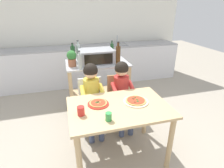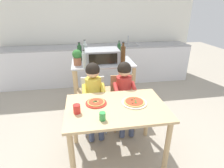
{
  "view_description": "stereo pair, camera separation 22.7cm",
  "coord_description": "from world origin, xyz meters",
  "px_view_note": "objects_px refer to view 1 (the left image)",
  "views": [
    {
      "loc": [
        -0.56,
        -1.71,
        1.8
      ],
      "look_at": [
        0.0,
        0.3,
        0.88
      ],
      "focal_mm": 29.06,
      "sensor_mm": 36.0,
      "label": 1
    },
    {
      "loc": [
        -0.33,
        -1.75,
        1.8
      ],
      "look_at": [
        0.0,
        0.3,
        0.88
      ],
      "focal_mm": 29.06,
      "sensor_mm": 36.0,
      "label": 2
    }
  ],
  "objects_px": {
    "kitchen_island_cart": "(98,79)",
    "drinking_cup_red": "(81,111)",
    "dining_table": "(119,115)",
    "dining_chair_left": "(91,101)",
    "child_in_red_shirt": "(122,88)",
    "potted_herb_plant": "(72,58)",
    "bottle_squat_spirits": "(118,55)",
    "pizza_plate_red_rimmed": "(98,103)",
    "bottle_dark_olive_oil": "(112,50)",
    "dining_chair_right": "(120,97)",
    "pizza_plate_cream": "(136,101)",
    "bottle_slim_sauce": "(80,61)",
    "child_in_yellow_shirt": "(92,92)",
    "bottle_tall_green_wine": "(73,54)",
    "bottle_brown_beer": "(78,52)",
    "toaster_oven": "(96,56)",
    "drinking_cup_green": "(109,117)"
  },
  "relations": [
    {
      "from": "kitchen_island_cart",
      "to": "drinking_cup_red",
      "type": "xyz_separation_m",
      "value": [
        -0.42,
        -1.22,
        0.17
      ]
    },
    {
      "from": "drinking_cup_red",
      "to": "dining_table",
      "type": "bearing_deg",
      "value": 8.1
    },
    {
      "from": "dining_table",
      "to": "dining_chair_left",
      "type": "height_order",
      "value": "dining_chair_left"
    },
    {
      "from": "child_in_red_shirt",
      "to": "potted_herb_plant",
      "type": "bearing_deg",
      "value": 141.07
    },
    {
      "from": "bottle_squat_spirits",
      "to": "pizza_plate_red_rimmed",
      "type": "relative_size",
      "value": 1.47
    },
    {
      "from": "bottle_dark_olive_oil",
      "to": "potted_herb_plant",
      "type": "relative_size",
      "value": 1.2
    },
    {
      "from": "kitchen_island_cart",
      "to": "dining_chair_left",
      "type": "distance_m",
      "value": 0.57
    },
    {
      "from": "child_in_red_shirt",
      "to": "dining_chair_right",
      "type": "bearing_deg",
      "value": 90.0
    },
    {
      "from": "dining_chair_right",
      "to": "bottle_squat_spirits",
      "type": "bearing_deg",
      "value": 78.9
    },
    {
      "from": "dining_chair_right",
      "to": "dining_table",
      "type": "bearing_deg",
      "value": -108.75
    },
    {
      "from": "dining_chair_right",
      "to": "kitchen_island_cart",
      "type": "bearing_deg",
      "value": 115.54
    },
    {
      "from": "kitchen_island_cart",
      "to": "child_in_red_shirt",
      "type": "height_order",
      "value": "child_in_red_shirt"
    },
    {
      "from": "bottle_dark_olive_oil",
      "to": "dining_chair_right",
      "type": "height_order",
      "value": "bottle_dark_olive_oil"
    },
    {
      "from": "pizza_plate_cream",
      "to": "bottle_slim_sauce",
      "type": "bearing_deg",
      "value": 122.55
    },
    {
      "from": "dining_table",
      "to": "dining_chair_left",
      "type": "xyz_separation_m",
      "value": [
        -0.22,
        0.65,
        -0.14
      ]
    },
    {
      "from": "bottle_slim_sauce",
      "to": "child_in_yellow_shirt",
      "type": "height_order",
      "value": "bottle_slim_sauce"
    },
    {
      "from": "bottle_squat_spirits",
      "to": "potted_herb_plant",
      "type": "distance_m",
      "value": 0.72
    },
    {
      "from": "bottle_dark_olive_oil",
      "to": "bottle_tall_green_wine",
      "type": "bearing_deg",
      "value": -171.45
    },
    {
      "from": "bottle_squat_spirits",
      "to": "pizza_plate_red_rimmed",
      "type": "distance_m",
      "value": 1.04
    },
    {
      "from": "dining_table",
      "to": "pizza_plate_red_rimmed",
      "type": "xyz_separation_m",
      "value": [
        -0.22,
        0.1,
        0.13
      ]
    },
    {
      "from": "kitchen_island_cart",
      "to": "bottle_dark_olive_oil",
      "type": "height_order",
      "value": "bottle_dark_olive_oil"
    },
    {
      "from": "child_in_red_shirt",
      "to": "bottle_squat_spirits",
      "type": "bearing_deg",
      "value": 81.97
    },
    {
      "from": "dining_chair_left",
      "to": "potted_herb_plant",
      "type": "bearing_deg",
      "value": 116.45
    },
    {
      "from": "bottle_brown_beer",
      "to": "potted_herb_plant",
      "type": "xyz_separation_m",
      "value": [
        -0.14,
        -0.32,
        -0.01
      ]
    },
    {
      "from": "bottle_tall_green_wine",
      "to": "dining_chair_left",
      "type": "bearing_deg",
      "value": -75.95
    },
    {
      "from": "toaster_oven",
      "to": "child_in_red_shirt",
      "type": "distance_m",
      "value": 0.74
    },
    {
      "from": "dining_table",
      "to": "drinking_cup_red",
      "type": "relative_size",
      "value": 11.62
    },
    {
      "from": "drinking_cup_green",
      "to": "kitchen_island_cart",
      "type": "bearing_deg",
      "value": 83.25
    },
    {
      "from": "toaster_oven",
      "to": "bottle_squat_spirits",
      "type": "bearing_deg",
      "value": -31.47
    },
    {
      "from": "potted_herb_plant",
      "to": "dining_chair_left",
      "type": "bearing_deg",
      "value": -63.55
    },
    {
      "from": "bottle_slim_sauce",
      "to": "dining_table",
      "type": "bearing_deg",
      "value": -70.14
    },
    {
      "from": "child_in_yellow_shirt",
      "to": "bottle_dark_olive_oil",
      "type": "bearing_deg",
      "value": 59.26
    },
    {
      "from": "child_in_yellow_shirt",
      "to": "drinking_cup_green",
      "type": "xyz_separation_m",
      "value": [
        0.04,
        -0.76,
        0.08
      ]
    },
    {
      "from": "potted_herb_plant",
      "to": "dining_chair_left",
      "type": "xyz_separation_m",
      "value": [
        0.21,
        -0.42,
        -0.57
      ]
    },
    {
      "from": "kitchen_island_cart",
      "to": "child_in_red_shirt",
      "type": "distance_m",
      "value": 0.67
    },
    {
      "from": "child_in_red_shirt",
      "to": "kitchen_island_cart",
      "type": "bearing_deg",
      "value": 111.21
    },
    {
      "from": "kitchen_island_cart",
      "to": "dining_chair_right",
      "type": "height_order",
      "value": "kitchen_island_cart"
    },
    {
      "from": "bottle_tall_green_wine",
      "to": "drinking_cup_green",
      "type": "height_order",
      "value": "bottle_tall_green_wine"
    },
    {
      "from": "pizza_plate_red_rimmed",
      "to": "drinking_cup_red",
      "type": "xyz_separation_m",
      "value": [
        -0.22,
        -0.17,
        0.04
      ]
    },
    {
      "from": "kitchen_island_cart",
      "to": "bottle_tall_green_wine",
      "type": "height_order",
      "value": "bottle_tall_green_wine"
    },
    {
      "from": "bottle_slim_sauce",
      "to": "pizza_plate_cream",
      "type": "height_order",
      "value": "bottle_slim_sauce"
    },
    {
      "from": "dining_chair_left",
      "to": "pizza_plate_red_rimmed",
      "type": "xyz_separation_m",
      "value": [
        -0.0,
        -0.54,
        0.27
      ]
    },
    {
      "from": "kitchen_island_cart",
      "to": "dining_table",
      "type": "distance_m",
      "value": 1.16
    },
    {
      "from": "toaster_oven",
      "to": "pizza_plate_red_rimmed",
      "type": "xyz_separation_m",
      "value": [
        -0.19,
        -1.04,
        -0.28
      ]
    },
    {
      "from": "bottle_dark_olive_oil",
      "to": "bottle_squat_spirits",
      "type": "height_order",
      "value": "bottle_squat_spirits"
    },
    {
      "from": "bottle_tall_green_wine",
      "to": "drinking_cup_green",
      "type": "xyz_separation_m",
      "value": [
        0.21,
        -1.56,
        -0.27
      ]
    },
    {
      "from": "bottle_brown_beer",
      "to": "dining_table",
      "type": "relative_size",
      "value": 0.29
    },
    {
      "from": "toaster_oven",
      "to": "bottle_tall_green_wine",
      "type": "xyz_separation_m",
      "value": [
        -0.36,
        0.17,
        0.02
      ]
    },
    {
      "from": "bottle_tall_green_wine",
      "to": "potted_herb_plant",
      "type": "xyz_separation_m",
      "value": [
        -0.04,
        -0.26,
        -0.0
      ]
    },
    {
      "from": "bottle_squat_spirits",
      "to": "pizza_plate_cream",
      "type": "relative_size",
      "value": 1.21
    }
  ]
}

